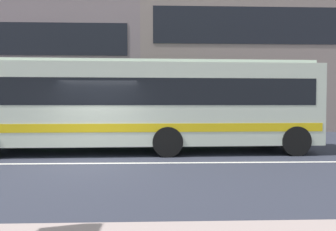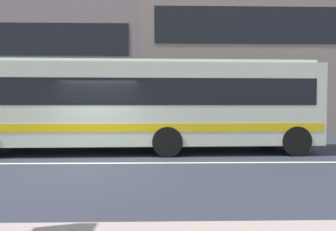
{
  "view_description": "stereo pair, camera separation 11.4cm",
  "coord_description": "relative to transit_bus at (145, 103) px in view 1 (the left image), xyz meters",
  "views": [
    {
      "loc": [
        1.92,
        -8.84,
        1.71
      ],
      "look_at": [
        2.28,
        1.98,
        1.33
      ],
      "focal_mm": 32.27,
      "sensor_mm": 36.0,
      "label": 1
    },
    {
      "loc": [
        2.03,
        -8.84,
        1.71
      ],
      "look_at": [
        2.28,
        1.98,
        1.33
      ],
      "focal_mm": 32.27,
      "sensor_mm": 36.0,
      "label": 2
    }
  ],
  "objects": [
    {
      "name": "ground_plane",
      "position": [
        -1.45,
        -2.18,
        -1.79
      ],
      "size": [
        160.0,
        160.0,
        0.0
      ],
      "primitive_type": "plane",
      "color": "#2E313E"
    },
    {
      "name": "lane_centre_line",
      "position": [
        -1.45,
        -2.18,
        -1.78
      ],
      "size": [
        60.0,
        0.16,
        0.01
      ],
      "primitive_type": "cube",
      "color": "silver",
      "rests_on": "ground_plane"
    },
    {
      "name": "hedge_row_far",
      "position": [
        -2.26,
        3.47,
        -1.25
      ],
      "size": [
        13.53,
        1.1,
        1.06
      ],
      "primitive_type": "cube",
      "color": "#276029",
      "rests_on": "ground_plane"
    },
    {
      "name": "apartment_block_left",
      "position": [
        -10.5,
        12.98,
        3.18
      ],
      "size": [
        19.76,
        10.41,
        9.92
      ],
      "color": "gray",
      "rests_on": "ground_plane"
    },
    {
      "name": "apartment_block_right",
      "position": [
        9.3,
        12.98,
        3.98
      ],
      "size": [
        19.83,
        10.41,
        11.52
      ],
      "color": "gray",
      "rests_on": "ground_plane"
    },
    {
      "name": "transit_bus",
      "position": [
        0.0,
        0.0,
        0.0
      ],
      "size": [
        12.25,
        2.88,
        3.24
      ],
      "color": "beige",
      "rests_on": "ground_plane"
    }
  ]
}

